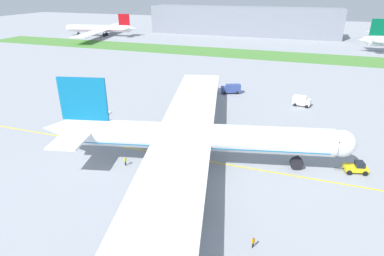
{
  "coord_description": "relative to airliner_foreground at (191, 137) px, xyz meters",
  "views": [
    {
      "loc": [
        21.85,
        -51.83,
        31.16
      ],
      "look_at": [
        1.19,
        7.73,
        3.52
      ],
      "focal_mm": 30.55,
      "sensor_mm": 36.0,
      "label": 1
    }
  ],
  "objects": [
    {
      "name": "service_truck_baggage_loader",
      "position": [
        18.57,
        40.71,
        -3.98
      ],
      "size": [
        5.04,
        3.3,
        2.83
      ],
      "color": "white",
      "rests_on": "ground"
    },
    {
      "name": "airliner_foreground",
      "position": [
        0.0,
        0.0,
        0.0
      ],
      "size": [
        56.82,
        93.2,
        16.23
      ],
      "color": "white",
      "rests_on": "ground"
    },
    {
      "name": "ground_crew_wingwalker_port",
      "position": [
        -11.32,
        -4.73,
        -4.45
      ],
      "size": [
        0.26,
        0.62,
        1.75
      ],
      "color": "black",
      "rests_on": "ground"
    },
    {
      "name": "apron_taxi_line",
      "position": [
        -3.81,
        1.85,
        -5.51
      ],
      "size": [
        280.0,
        0.36,
        0.01
      ],
      "primitive_type": "cube",
      "color": "yellow",
      "rests_on": "ground"
    },
    {
      "name": "parked_airliner_far_left",
      "position": [
        -112.11,
        140.51,
        -0.68
      ],
      "size": [
        47.5,
        77.29,
        14.22
      ],
      "color": "white",
      "rests_on": "ground"
    },
    {
      "name": "service_truck_fuel_bowser",
      "position": [
        -2.58,
        45.57,
        -3.95
      ],
      "size": [
        6.29,
        4.19,
        2.88
      ],
      "color": "#33478C",
      "rests_on": "ground"
    },
    {
      "name": "ground_crew_marshaller_front",
      "position": [
        14.82,
        -17.9,
        -4.54
      ],
      "size": [
        0.4,
        0.51,
        1.6
      ],
      "color": "black",
      "rests_on": "ground"
    },
    {
      "name": "terminal_building",
      "position": [
        -25.27,
        177.63,
        3.49
      ],
      "size": [
        125.6,
        20.0,
        18.0
      ],
      "primitive_type": "cube",
      "color": "gray",
      "rests_on": "ground"
    },
    {
      "name": "pushback_tug",
      "position": [
        29.36,
        6.86,
        -4.54
      ],
      "size": [
        5.8,
        3.33,
        2.12
      ],
      "color": "yellow",
      "rests_on": "ground"
    },
    {
      "name": "ground_plane",
      "position": [
        -3.81,
        0.65,
        -5.51
      ],
      "size": [
        600.0,
        600.0,
        0.0
      ],
      "primitive_type": "plane",
      "color": "#9399A0",
      "rests_on": "ground"
    },
    {
      "name": "grass_median_strip",
      "position": [
        -3.81,
        110.84,
        -5.46
      ],
      "size": [
        320.0,
        24.0,
        0.1
      ],
      "primitive_type": "cube",
      "color": "#4C8438",
      "rests_on": "ground"
    }
  ]
}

